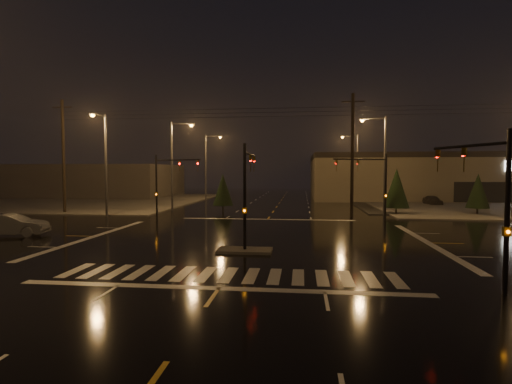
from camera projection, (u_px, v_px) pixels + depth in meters
ground at (253, 239)px, 26.14m from camera, size 140.00×140.00×0.00m
sidewalk_ne at (507, 205)px, 52.47m from camera, size 36.00×36.00×0.12m
sidewalk_nw at (78, 201)px, 59.32m from camera, size 36.00×36.00×0.12m
median_island at (245, 250)px, 22.17m from camera, size 3.00×1.60×0.15m
crosswalk at (228, 275)px, 17.21m from camera, size 15.00×2.60×0.01m
stop_bar_near at (219, 288)px, 15.23m from camera, size 16.00×0.50×0.01m
stop_bar_far at (268, 219)px, 37.05m from camera, size 16.00×0.50×0.01m
retail_building at (491, 175)px, 67.56m from camera, size 60.20×28.30×7.20m
commercial_block at (89, 180)px, 71.66m from camera, size 30.00×18.00×5.60m
signal_mast_median at (247, 184)px, 22.90m from camera, size 0.25×4.59×6.00m
signal_mast_ne at (375, 179)px, 34.91m from camera, size 4.84×1.86×6.00m
signal_mast_nw at (165, 179)px, 37.08m from camera, size 4.84×1.86×6.00m
signal_mast_se at (490, 191)px, 15.10m from camera, size 1.55×3.87×6.00m
streetlight_1 at (174, 159)px, 44.97m from camera, size 2.77×0.32×10.00m
streetlight_2 at (208, 162)px, 60.84m from camera, size 2.77×0.32×10.00m
streetlight_3 at (382, 158)px, 40.43m from camera, size 2.77×0.32×10.00m
streetlight_4 at (356, 162)px, 60.27m from camera, size 2.77×0.32×10.00m
streetlight_5 at (104, 158)px, 38.76m from camera, size 0.32×2.77×10.00m
utility_pole_0 at (63, 156)px, 42.22m from camera, size 2.20×0.32×12.00m
utility_pole_1 at (352, 154)px, 38.79m from camera, size 2.20×0.32×12.00m
conifer_0 at (396, 188)px, 41.36m from camera, size 2.60×2.60×4.77m
conifer_1 at (478, 191)px, 40.81m from camera, size 2.26×2.26×4.24m
conifer_3 at (223, 190)px, 43.82m from camera, size 2.24×2.24×4.20m
car_parked at (433, 200)px, 52.64m from camera, size 1.81×3.91×1.30m
car_crossing at (11, 225)px, 27.44m from camera, size 4.97×2.76×1.55m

